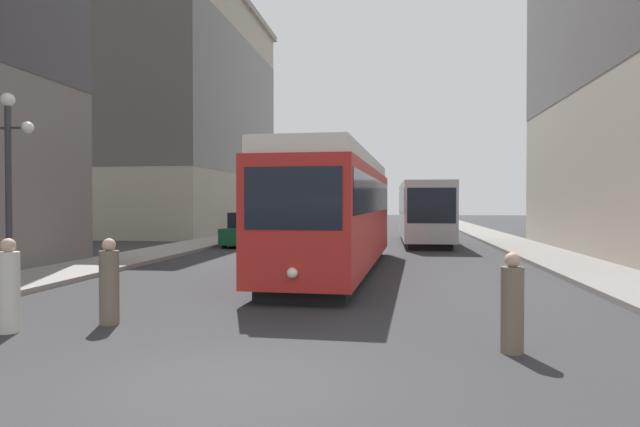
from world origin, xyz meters
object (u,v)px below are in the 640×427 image
at_px(parked_car_left_near, 248,230).
at_px(streetcar, 337,210).
at_px(lamp_post_left_near, 8,159).
at_px(pedestrian_crossing_near, 9,289).
at_px(transit_bus, 424,210).
at_px(parked_car_left_mid, 285,223).
at_px(pedestrian_on_sidewalk, 109,284).
at_px(pedestrian_crossing_far, 512,306).

bearing_deg(parked_car_left_near, streetcar, -60.72).
distance_m(streetcar, lamp_post_left_near, 9.83).
bearing_deg(streetcar, pedestrian_crossing_near, -114.82).
bearing_deg(transit_bus, parked_car_left_mid, 143.25).
distance_m(streetcar, pedestrian_crossing_near, 10.89).
distance_m(parked_car_left_near, pedestrian_on_sidewalk, 19.63).
bearing_deg(pedestrian_crossing_near, pedestrian_crossing_far, -61.95).
bearing_deg(transit_bus, pedestrian_on_sidewalk, -108.20).
relative_size(streetcar, lamp_post_left_near, 2.73).
distance_m(transit_bus, pedestrian_crossing_far, 23.79).
bearing_deg(parked_car_left_mid, pedestrian_crossing_far, -70.53).
relative_size(transit_bus, pedestrian_crossing_near, 6.73).
height_order(transit_bus, parked_car_left_mid, transit_bus).
bearing_deg(pedestrian_on_sidewalk, parked_car_left_near, -72.45).
xyz_separation_m(parked_car_left_near, pedestrian_on_sidewalk, (2.53, -19.46, -0.07)).
xyz_separation_m(parked_car_left_mid, pedestrian_on_sidewalk, (2.53, -29.60, -0.07)).
relative_size(transit_bus, lamp_post_left_near, 2.29).
bearing_deg(parked_car_left_near, transit_bus, 18.64).
relative_size(parked_car_left_near, pedestrian_crossing_far, 3.13).
xyz_separation_m(parked_car_left_near, pedestrian_crossing_near, (1.08, -20.35, -0.05)).
distance_m(pedestrian_crossing_near, pedestrian_on_sidewalk, 1.70).
relative_size(pedestrian_on_sidewalk, lamp_post_left_near, 0.33).
xyz_separation_m(parked_car_left_near, pedestrian_crossing_far, (9.80, -20.53, -0.11)).
distance_m(parked_car_left_near, lamp_post_left_near, 16.70).
height_order(pedestrian_crossing_near, pedestrian_crossing_far, pedestrian_crossing_near).
bearing_deg(pedestrian_on_sidewalk, pedestrian_crossing_far, -178.17).
height_order(parked_car_left_near, lamp_post_left_near, lamp_post_left_near).
bearing_deg(pedestrian_crossing_far, parked_car_left_mid, -138.91).
height_order(streetcar, transit_bus, streetcar).
bearing_deg(pedestrian_on_sidewalk, lamp_post_left_near, -24.69).
relative_size(streetcar, parked_car_left_near, 2.78).
bearing_deg(transit_bus, streetcar, -105.23).
relative_size(parked_car_left_mid, pedestrian_on_sidewalk, 2.66).
height_order(streetcar, parked_car_left_mid, streetcar).
xyz_separation_m(parked_car_left_mid, lamp_post_left_near, (-1.90, -26.51, 2.64)).
height_order(transit_bus, parked_car_left_near, transit_bus).
bearing_deg(pedestrian_crossing_far, lamp_post_left_near, -86.14).
relative_size(streetcar, pedestrian_on_sidewalk, 8.24).
relative_size(streetcar, parked_car_left_mid, 3.10).
distance_m(pedestrian_on_sidewalk, lamp_post_left_near, 6.04).
bearing_deg(parked_car_left_mid, streetcar, -72.16).
xyz_separation_m(parked_car_left_near, lamp_post_left_near, (-1.90, -16.38, 2.64)).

